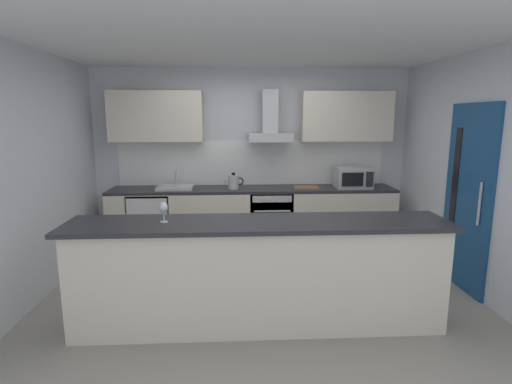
{
  "coord_description": "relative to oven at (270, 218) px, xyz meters",
  "views": [
    {
      "loc": [
        -0.25,
        -4.11,
        1.9
      ],
      "look_at": [
        -0.01,
        0.37,
        1.05
      ],
      "focal_mm": 27.8,
      "sensor_mm": 36.0,
      "label": 1
    }
  ],
  "objects": [
    {
      "name": "wall_left",
      "position": [
        -2.62,
        -1.45,
        0.84
      ],
      "size": [
        0.12,
        4.59,
        2.6
      ],
      "primitive_type": "cube",
      "color": "silver",
      "rests_on": "ground"
    },
    {
      "name": "ceiling",
      "position": [
        -0.25,
        -1.45,
        2.15
      ],
      "size": [
        5.61,
        4.59,
        0.02
      ],
      "primitive_type": "cube",
      "color": "white"
    },
    {
      "name": "side_door",
      "position": [
        2.04,
        -1.45,
        0.57
      ],
      "size": [
        0.08,
        0.85,
        2.05
      ],
      "color": "navy",
      "rests_on": "ground"
    },
    {
      "name": "counter_island",
      "position": [
        -0.3,
        -2.19,
        0.04
      ],
      "size": [
        3.39,
        0.64,
        0.99
      ],
      "color": "beige",
      "rests_on": "ground"
    },
    {
      "name": "sink",
      "position": [
        -1.35,
        0.01,
        0.47
      ],
      "size": [
        0.5,
        0.4,
        0.26
      ],
      "color": "silver",
      "rests_on": "counter_back"
    },
    {
      "name": "wine_glass",
      "position": [
        -1.13,
        -2.17,
        0.66
      ],
      "size": [
        0.08,
        0.08,
        0.18
      ],
      "color": "silver",
      "rests_on": "counter_island"
    },
    {
      "name": "upper_cabinets",
      "position": [
        -0.25,
        0.18,
        1.45
      ],
      "size": [
        4.01,
        0.32,
        0.7
      ],
      "color": "beige"
    },
    {
      "name": "wall_right",
      "position": [
        2.12,
        -1.45,
        0.84
      ],
      "size": [
        0.12,
        4.59,
        2.6
      ],
      "primitive_type": "cube",
      "color": "silver",
      "rests_on": "ground"
    },
    {
      "name": "wall_back",
      "position": [
        -0.25,
        0.41,
        0.84
      ],
      "size": [
        5.61,
        0.12,
        2.6
      ],
      "primitive_type": "cube",
      "color": "silver",
      "rests_on": "ground"
    },
    {
      "name": "microwave",
      "position": [
        1.19,
        -0.03,
        0.59
      ],
      "size": [
        0.5,
        0.38,
        0.3
      ],
      "color": "#B7BABC",
      "rests_on": "counter_back"
    },
    {
      "name": "chopping_board",
      "position": [
        0.51,
        -0.02,
        0.45
      ],
      "size": [
        0.35,
        0.24,
        0.02
      ],
      "primitive_type": "cube",
      "rotation": [
        0.0,
        0.0,
        -0.05
      ],
      "color": "#9E7247",
      "rests_on": "counter_back"
    },
    {
      "name": "ground",
      "position": [
        -0.25,
        -1.45,
        -0.47
      ],
      "size": [
        5.61,
        4.59,
        0.02
      ],
      "primitive_type": "cube",
      "color": "gray"
    },
    {
      "name": "refrigerator",
      "position": [
        -1.7,
        -0.0,
        -0.03
      ],
      "size": [
        0.58,
        0.6,
        0.85
      ],
      "color": "white",
      "rests_on": "ground"
    },
    {
      "name": "kettle",
      "position": [
        -0.53,
        -0.03,
        0.55
      ],
      "size": [
        0.29,
        0.15,
        0.24
      ],
      "color": "#B7BABC",
      "rests_on": "counter_back"
    },
    {
      "name": "backsplash_tile",
      "position": [
        -0.25,
        0.33,
        0.77
      ],
      "size": [
        3.92,
        0.02,
        0.66
      ],
      "primitive_type": "cube",
      "color": "white"
    },
    {
      "name": "counter_back",
      "position": [
        -0.25,
        0.03,
        -0.01
      ],
      "size": [
        4.06,
        0.6,
        0.9
      ],
      "color": "beige",
      "rests_on": "ground"
    },
    {
      "name": "oven",
      "position": [
        0.0,
        0.0,
        0.0
      ],
      "size": [
        0.6,
        0.62,
        0.8
      ],
      "color": "slate",
      "rests_on": "ground"
    },
    {
      "name": "range_hood",
      "position": [
        0.0,
        0.13,
        1.33
      ],
      "size": [
        0.62,
        0.45,
        0.72
      ],
      "color": "#B7BABC"
    }
  ]
}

